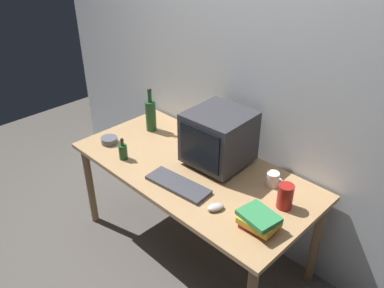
# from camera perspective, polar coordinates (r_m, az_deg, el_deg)

# --- Properties ---
(ground_plane) EXTENTS (6.00, 6.00, 0.00)m
(ground_plane) POSITION_cam_1_polar(r_m,az_deg,el_deg) (3.04, -0.00, -14.90)
(ground_plane) COLOR #56514C
(back_wall) EXTENTS (4.00, 0.08, 2.50)m
(back_wall) POSITION_cam_1_polar(r_m,az_deg,el_deg) (2.64, 7.25, 10.05)
(back_wall) COLOR silver
(back_wall) RESTS_ON ground
(desk) EXTENTS (1.68, 0.81, 0.73)m
(desk) POSITION_cam_1_polar(r_m,az_deg,el_deg) (2.61, -0.00, -4.89)
(desk) COLOR tan
(desk) RESTS_ON ground
(crt_monitor) EXTENTS (0.40, 0.41, 0.37)m
(crt_monitor) POSITION_cam_1_polar(r_m,az_deg,el_deg) (2.52, 3.93, 0.90)
(crt_monitor) COLOR #333338
(crt_monitor) RESTS_ON desk
(keyboard) EXTENTS (0.43, 0.19, 0.02)m
(keyboard) POSITION_cam_1_polar(r_m,az_deg,el_deg) (2.40, -2.09, -6.00)
(keyboard) COLOR #3F3F47
(keyboard) RESTS_ON desk
(computer_mouse) EXTENTS (0.09, 0.12, 0.04)m
(computer_mouse) POSITION_cam_1_polar(r_m,az_deg,el_deg) (2.22, 3.46, -9.25)
(computer_mouse) COLOR beige
(computer_mouse) RESTS_ON desk
(bottle_tall) EXTENTS (0.08, 0.08, 0.35)m
(bottle_tall) POSITION_cam_1_polar(r_m,az_deg,el_deg) (2.97, -6.09, 4.32)
(bottle_tall) COLOR #1E4C23
(bottle_tall) RESTS_ON desk
(bottle_short) EXTENTS (0.06, 0.06, 0.16)m
(bottle_short) POSITION_cam_1_polar(r_m,az_deg,el_deg) (2.67, -10.11, -1.05)
(bottle_short) COLOR #1E4C23
(bottle_short) RESTS_ON desk
(book_stack) EXTENTS (0.22, 0.19, 0.09)m
(book_stack) POSITION_cam_1_polar(r_m,az_deg,el_deg) (2.12, 9.81, -11.03)
(book_stack) COLOR red
(book_stack) RESTS_ON desk
(mug) EXTENTS (0.12, 0.08, 0.09)m
(mug) POSITION_cam_1_polar(r_m,az_deg,el_deg) (2.43, 11.82, -5.09)
(mug) COLOR white
(mug) RESTS_ON desk
(cd_spindle) EXTENTS (0.12, 0.12, 0.04)m
(cd_spindle) POSITION_cam_1_polar(r_m,az_deg,el_deg) (2.89, -12.07, 0.54)
(cd_spindle) COLOR #595B66
(cd_spindle) RESTS_ON desk
(metal_canister) EXTENTS (0.09, 0.09, 0.15)m
(metal_canister) POSITION_cam_1_polar(r_m,az_deg,el_deg) (2.26, 13.54, -7.49)
(metal_canister) COLOR #A51E19
(metal_canister) RESTS_ON desk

